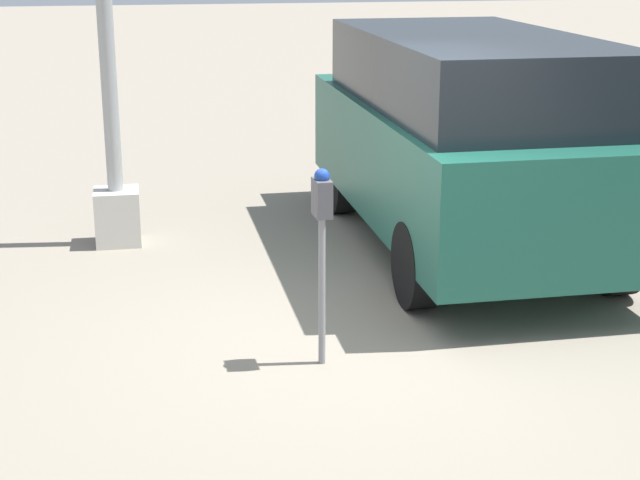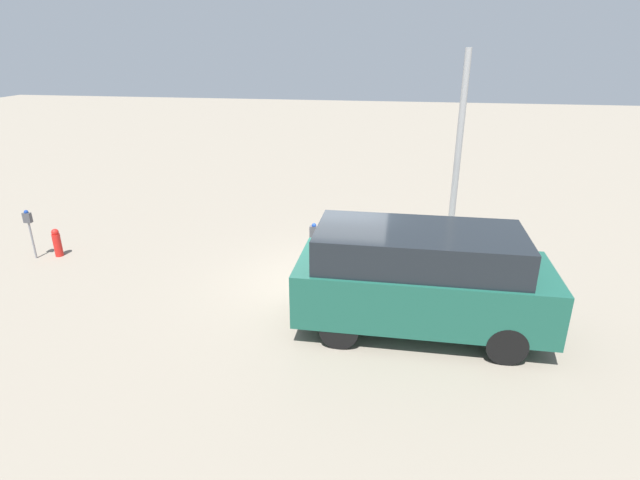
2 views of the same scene
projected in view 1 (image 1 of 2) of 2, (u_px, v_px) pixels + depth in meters
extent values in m
plane|color=gray|center=(361.00, 335.00, 7.55)|extent=(80.00, 80.00, 0.00)
cylinder|color=gray|center=(322.00, 291.00, 6.90)|extent=(0.05, 0.05, 1.10)
cube|color=#47474C|center=(322.00, 198.00, 6.70)|extent=(0.20, 0.12, 0.26)
sphere|color=navy|center=(322.00, 176.00, 6.66)|extent=(0.11, 0.11, 0.11)
cube|color=beige|center=(118.00, 217.00, 9.76)|extent=(0.44, 0.44, 0.55)
cube|color=#195142|center=(463.00, 159.00, 9.44)|extent=(4.82, 2.03, 1.06)
cube|color=black|center=(472.00, 71.00, 9.08)|extent=(3.86, 1.86, 0.67)
cube|color=orange|center=(346.00, 150.00, 11.65)|extent=(0.08, 0.12, 0.20)
cylinder|color=black|center=(342.00, 180.00, 10.85)|extent=(0.73, 0.24, 0.73)
cylinder|color=black|center=(493.00, 174.00, 11.16)|extent=(0.73, 0.24, 0.73)
cylinder|color=black|center=(416.00, 265.00, 8.04)|extent=(0.73, 0.24, 0.73)
cylinder|color=black|center=(616.00, 253.00, 8.35)|extent=(0.73, 0.24, 0.73)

